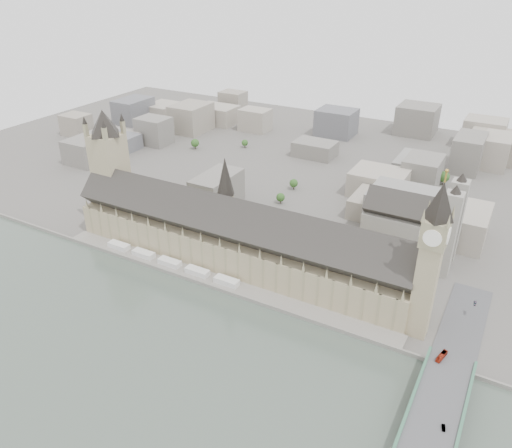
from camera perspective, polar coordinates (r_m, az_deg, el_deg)
The scene contains 14 objects.
ground at distance 362.92m, azimuth -4.11°, elevation -6.06°, with size 900.00×900.00×0.00m, color #595651.
embankment_wall at distance 351.94m, azimuth -5.45°, elevation -7.03°, with size 600.00×1.50×3.00m, color slate.
river_terrace at distance 357.25m, azimuth -4.77°, elevation -6.51°, with size 270.00×15.00×2.00m, color slate.
terrace_tents at distance 376.57m, azimuth -9.84°, elevation -4.33°, with size 118.00×7.00×4.00m.
palace_of_westminster at distance 365.02m, azimuth -2.55°, elevation -1.60°, with size 265.00×40.73×55.44m.
elizabeth_tower at distance 296.59m, azimuth 19.42°, elevation -2.96°, with size 17.00×17.00×107.50m.
victoria_tower at distance 426.86m, azimuth -16.38°, elevation 6.60°, with size 30.00×30.00×100.00m.
central_tower at distance 358.79m, azimuth -3.50°, elevation 4.12°, with size 13.00×13.00×48.00m.
westminster_abbey at distance 391.57m, azimuth 17.44°, elevation -0.39°, with size 68.00×36.00×64.00m.
city_skyline_inland at distance 553.63m, azimuth 9.86°, elevation 8.17°, with size 720.00×360.00×38.00m, color gray, non-canonical shape.
park_trees at distance 407.09m, azimuth -0.74°, elevation -0.68°, with size 110.00×30.00×15.00m, color #264D1B, non-canonical shape.
red_bus_north at distance 298.51m, azimuth 20.46°, elevation -13.96°, with size 2.44×10.44×2.91m, color #A12612.
car_silver at distance 264.14m, azimuth 20.64°, elevation -20.94°, with size 1.41×4.05×1.34m, color gray.
car_approach at distance 347.20m, azimuth 23.75°, elevation -8.29°, with size 1.82×4.47×1.30m, color gray.
Camera 1 is at (169.20, -249.18, 202.47)m, focal length 35.00 mm.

